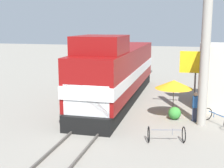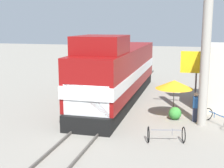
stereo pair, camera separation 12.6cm
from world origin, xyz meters
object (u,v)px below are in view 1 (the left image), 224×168
Objects in this scene: utility_pole at (205,49)px; bicycle at (217,118)px; bicycle_spare at (166,134)px; billboard_sign at (196,65)px; locomotive at (117,73)px; vendor_umbrella at (174,84)px; person_bystander at (195,106)px.

bicycle is (0.87, 0.16, -3.87)m from utility_pole.
utility_pole is 5.29m from bicycle_spare.
bicycle is at bearing -76.28° from billboard_sign.
billboard_sign reaches higher than bicycle_spare.
bicycle_spare is at bearing -60.51° from locomotive.
billboard_sign is at bearing 72.63° from vendor_umbrella.
billboard_sign is at bearing 89.80° from person_bystander.
utility_pole is 3.67× the size of vendor_umbrella.
bicycle is at bearing -16.90° from person_bystander.
utility_pole is (5.83, -4.09, 2.18)m from locomotive.
locomotive is 7.88× the size of bicycle.
person_bystander is 0.93× the size of bicycle_spare.
locomotive is at bearing 143.61° from vendor_umbrella.
person_bystander is (1.28, -0.47, -1.10)m from vendor_umbrella.
locomotive is 5.62m from billboard_sign.
bicycle_spare is (-2.59, -3.33, 0.01)m from bicycle.
person_bystander is at bearing 124.53° from utility_pole.
locomotive is 9.08× the size of person_bystander.
vendor_umbrella is at bearing -54.07° from bicycle.
person_bystander is 0.87× the size of bicycle.
vendor_umbrella is 0.62× the size of billboard_sign.
utility_pole is at bearing -25.24° from bicycle.
billboard_sign reaches higher than person_bystander.
bicycle_spare is (-0.07, -4.18, -1.65)m from vendor_umbrella.
utility_pole is 3.97m from bicycle.
locomotive reaches higher than billboard_sign.
vendor_umbrella is 3.13m from bicycle.
locomotive is 5.19m from vendor_umbrella.
utility_pole reaches higher than person_bystander.
locomotive is 6.62m from person_bystander.
utility_pole is 4.89× the size of person_bystander.
locomotive is 6.82× the size of vendor_umbrella.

